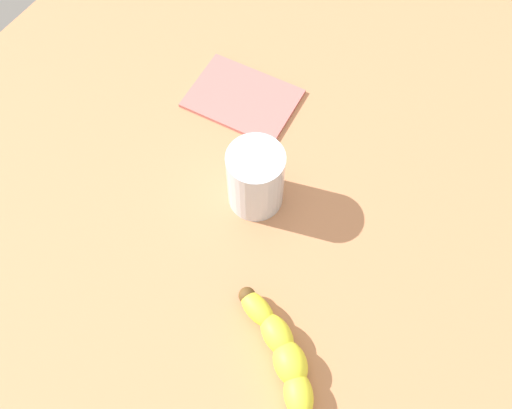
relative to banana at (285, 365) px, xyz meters
The scene contains 4 objects.
wooden_tabletop 16.48cm from the banana, 112.27° to the left, with size 120.00×120.00×3.00cm, color #B7774F.
banana is the anchor object (origin of this frame).
smoothie_glass 23.17cm from the banana, 130.14° to the left, with size 7.41×7.41×10.02cm.
folded_napkin 39.88cm from the banana, 129.39° to the left, with size 15.58×11.26×0.60cm, color #BC6660.
Camera 1 is at (10.08, -27.67, 68.93)cm, focal length 38.64 mm.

